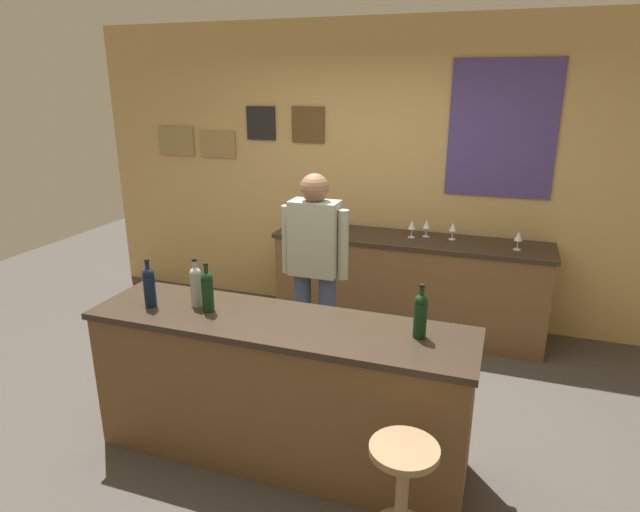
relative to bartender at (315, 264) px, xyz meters
name	(u,v)px	position (x,y,z in m)	size (l,w,h in m)	color
ground_plane	(304,418)	(0.12, -0.58, -0.94)	(10.00, 10.00, 0.00)	#423D38
back_wall	(379,173)	(0.13, 1.45, 0.48)	(6.00, 0.09, 2.80)	tan
bar_counter	(279,389)	(0.12, -0.98, -0.47)	(2.30, 0.60, 0.92)	brown
side_counter	(408,285)	(0.52, 1.07, -0.48)	(2.47, 0.56, 0.90)	brown
bartender	(315,264)	(0.00, 0.00, 0.00)	(0.52, 0.21, 1.62)	#384766
bar_stool	(402,487)	(0.99, -1.55, -0.48)	(0.32, 0.32, 0.68)	olive
wine_bottle_a	(149,286)	(-0.69, -1.05, 0.12)	(0.07, 0.07, 0.31)	black
wine_bottle_b	(196,285)	(-0.43, -0.94, 0.12)	(0.07, 0.07, 0.31)	#999E99
wine_bottle_c	(207,290)	(-0.32, -0.99, 0.12)	(0.07, 0.07, 0.31)	black
wine_bottle_d	(420,314)	(0.94, -0.92, 0.12)	(0.07, 0.07, 0.31)	black
wine_glass_a	(336,220)	(-0.18, 1.08, 0.07)	(0.07, 0.07, 0.16)	silver
wine_glass_b	(412,226)	(0.53, 1.10, 0.07)	(0.07, 0.07, 0.16)	silver
wine_glass_c	(427,225)	(0.65, 1.17, 0.07)	(0.07, 0.07, 0.16)	silver
wine_glass_d	(453,227)	(0.88, 1.16, 0.07)	(0.07, 0.07, 0.16)	silver
wine_glass_e	(518,237)	(1.43, 1.02, 0.07)	(0.07, 0.07, 0.16)	silver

